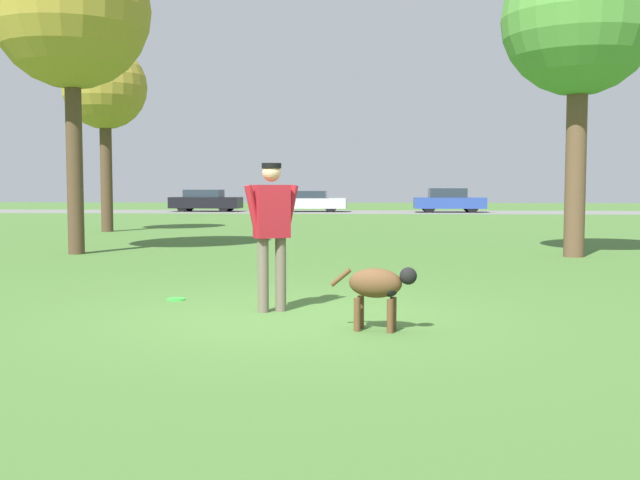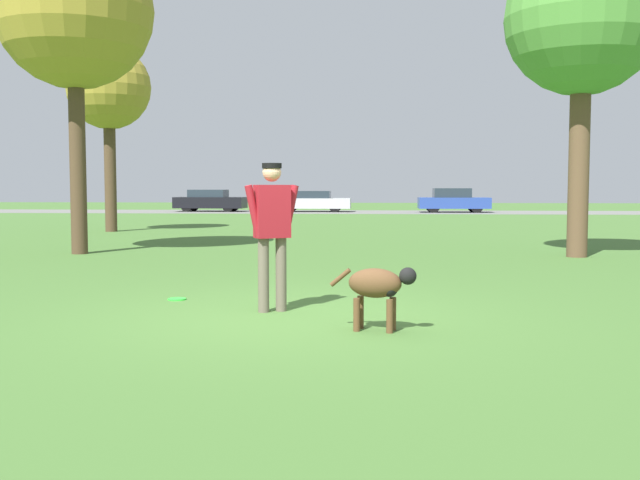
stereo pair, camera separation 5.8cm
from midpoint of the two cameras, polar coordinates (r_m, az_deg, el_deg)
name	(u,v)px [view 2 (the right image)]	position (r m, az deg, el deg)	size (l,w,h in m)	color
ground_plane	(288,316)	(8.66, -2.27, -5.82)	(120.00, 120.00, 0.00)	#426B2D
far_road_strip	(361,212)	(43.53, 3.18, 2.14)	(120.00, 6.00, 0.01)	slate
person	(272,224)	(8.87, -3.48, 1.26)	(0.64, 0.40, 1.77)	#665B4C
dog	(379,286)	(7.74, 4.70, -3.50)	(0.92, 0.41, 0.67)	brown
frisbee	(177,299)	(10.06, -10.68, -4.44)	(0.24, 0.24, 0.02)	#33D838
tree_near_left	(74,12)	(17.77, -18.12, 16.21)	(3.41, 3.41, 7.02)	#4C3826
tree_far_left	(109,90)	(25.87, -15.74, 10.98)	(2.73, 2.73, 6.10)	#4C3826
tree_near_right	(582,21)	(17.06, 19.46, 15.49)	(3.21, 3.21, 6.59)	brown
parked_car_black	(210,201)	(44.92, -8.35, 2.98)	(4.19, 1.89, 1.30)	black
parked_car_silver	(312,201)	(43.83, -0.54, 2.96)	(4.41, 1.77, 1.23)	#B7B7BC
parked_car_blue	(453,201)	(43.49, 10.16, 2.98)	(4.06, 1.74, 1.39)	#284293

